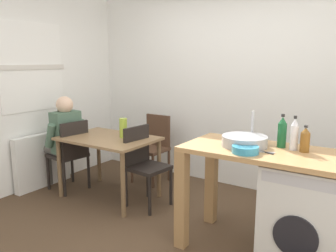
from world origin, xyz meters
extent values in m
plane|color=#4C3826|center=(0.00, 0.00, 0.00)|extent=(5.46, 5.46, 0.00)
cube|color=white|center=(0.00, 1.75, 1.35)|extent=(4.60, 0.10, 2.70)
cube|color=white|center=(-2.15, 0.00, 1.35)|extent=(0.10, 3.80, 2.70)
cube|color=white|center=(-2.10, 0.30, 1.55)|extent=(0.01, 0.90, 1.10)
cube|color=beige|center=(-2.09, 0.30, 1.55)|extent=(0.02, 0.96, 0.06)
cube|color=white|center=(-2.02, 0.30, 0.35)|extent=(0.10, 0.80, 0.70)
cube|color=olive|center=(-1.04, 0.51, 0.72)|extent=(1.10, 0.76, 0.03)
cylinder|color=brown|center=(-1.54, 0.18, 0.35)|extent=(0.05, 0.05, 0.71)
cylinder|color=brown|center=(-0.54, 0.18, 0.35)|extent=(0.05, 0.05, 0.71)
cylinder|color=brown|center=(-1.54, 0.84, 0.35)|extent=(0.05, 0.05, 0.71)
cylinder|color=brown|center=(-0.54, 0.84, 0.35)|extent=(0.05, 0.05, 0.71)
cube|color=black|center=(-1.66, 0.41, 0.45)|extent=(0.44, 0.44, 0.04)
cube|color=black|center=(-1.48, 0.39, 0.68)|extent=(0.08, 0.38, 0.45)
cylinder|color=black|center=(-1.86, 0.25, 0.23)|extent=(0.04, 0.04, 0.45)
cylinder|color=black|center=(-1.82, 0.61, 0.23)|extent=(0.04, 0.04, 0.45)
cylinder|color=black|center=(-1.50, 0.21, 0.23)|extent=(0.04, 0.04, 0.45)
cylinder|color=black|center=(-1.46, 0.57, 0.23)|extent=(0.04, 0.04, 0.45)
cube|color=black|center=(-0.49, 0.56, 0.45)|extent=(0.44, 0.44, 0.04)
cube|color=black|center=(-0.67, 0.58, 0.68)|extent=(0.08, 0.38, 0.45)
cylinder|color=black|center=(-0.29, 0.72, 0.23)|extent=(0.04, 0.04, 0.45)
cylinder|color=black|center=(-0.33, 0.36, 0.23)|extent=(0.04, 0.04, 0.45)
cylinder|color=black|center=(-0.65, 0.76, 0.23)|extent=(0.04, 0.04, 0.45)
cylinder|color=black|center=(-0.69, 0.40, 0.23)|extent=(0.04, 0.04, 0.45)
cube|color=#4C3323|center=(-0.94, 1.21, 0.45)|extent=(0.41, 0.41, 0.04)
cube|color=#4C3323|center=(-0.94, 1.39, 0.68)|extent=(0.38, 0.05, 0.45)
cylinder|color=#4C3323|center=(-0.77, 1.03, 0.23)|extent=(0.04, 0.04, 0.45)
cylinder|color=#4C3323|center=(-1.13, 1.04, 0.23)|extent=(0.04, 0.04, 0.45)
cylinder|color=#4C3323|center=(-0.76, 1.39, 0.23)|extent=(0.04, 0.04, 0.45)
cylinder|color=#4C3323|center=(-1.12, 1.40, 0.23)|extent=(0.04, 0.04, 0.45)
cylinder|color=#595651|center=(-2.01, 0.36, 0.23)|extent=(0.11, 0.11, 0.45)
cylinder|color=#595651|center=(-1.99, 0.54, 0.23)|extent=(0.11, 0.11, 0.45)
cylinder|color=#595651|center=(-1.85, 0.34, 0.50)|extent=(0.41, 0.19, 0.14)
cylinder|color=#595651|center=(-1.83, 0.52, 0.50)|extent=(0.41, 0.19, 0.14)
cube|color=#4C6B56|center=(-1.66, 0.41, 0.75)|extent=(0.24, 0.36, 0.52)
cylinder|color=#4C6B56|center=(-1.71, 0.21, 0.74)|extent=(0.20, 0.11, 0.31)
cylinder|color=#4C6B56|center=(-1.66, 0.62, 0.74)|extent=(0.20, 0.11, 0.31)
sphere|color=beige|center=(-1.66, 0.41, 1.09)|extent=(0.21, 0.21, 0.21)
sphere|color=black|center=(-1.72, 0.42, 1.01)|extent=(0.12, 0.12, 0.12)
cube|color=tan|center=(0.97, 0.31, 0.90)|extent=(1.50, 0.68, 0.04)
cube|color=#A07749|center=(0.27, 0.02, 0.44)|extent=(0.10, 0.10, 0.88)
cube|color=#A07749|center=(0.27, 0.60, 0.44)|extent=(0.10, 0.10, 0.88)
cube|color=silver|center=(1.23, 0.31, 0.43)|extent=(0.60, 0.60, 0.86)
cylinder|color=black|center=(1.23, 0.01, 0.39)|extent=(0.32, 0.02, 0.32)
cube|color=#B2B2B7|center=(1.23, 0.01, 0.80)|extent=(0.54, 0.01, 0.08)
cylinder|color=#9EA0A5|center=(0.71, 0.31, 0.97)|extent=(0.38, 0.38, 0.09)
cylinder|color=#B2B2B7|center=(0.71, 0.49, 1.06)|extent=(0.02, 0.02, 0.28)
cylinder|color=#19592D|center=(0.98, 0.46, 1.02)|extent=(0.07, 0.07, 0.20)
cone|color=#19592D|center=(0.98, 0.46, 1.15)|extent=(0.07, 0.07, 0.06)
cylinder|color=#262626|center=(0.98, 0.46, 1.19)|extent=(0.03, 0.03, 0.02)
cylinder|color=silver|center=(1.08, 0.42, 1.02)|extent=(0.06, 0.06, 0.20)
cone|color=silver|center=(1.08, 0.42, 1.15)|extent=(0.06, 0.06, 0.06)
cylinder|color=#262626|center=(1.08, 0.42, 1.19)|extent=(0.03, 0.03, 0.02)
cylinder|color=brown|center=(1.17, 0.41, 1.00)|extent=(0.07, 0.07, 0.16)
cone|color=brown|center=(1.17, 0.41, 1.10)|extent=(0.07, 0.07, 0.04)
cylinder|color=#262626|center=(1.17, 0.41, 1.13)|extent=(0.03, 0.03, 0.02)
cylinder|color=teal|center=(0.79, 0.11, 0.95)|extent=(0.21, 0.21, 0.06)
cylinder|color=#1E546B|center=(0.79, 0.11, 0.96)|extent=(0.17, 0.17, 0.03)
cylinder|color=#A8C63D|center=(-0.89, 0.61, 0.85)|extent=(0.09, 0.09, 0.23)
cube|color=#B2B2B7|center=(0.92, 0.21, 0.92)|extent=(0.15, 0.06, 0.01)
cube|color=#262628|center=(0.92, 0.21, 0.92)|extent=(0.15, 0.06, 0.01)
camera|label=1|loc=(1.71, -2.38, 1.64)|focal=36.47mm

